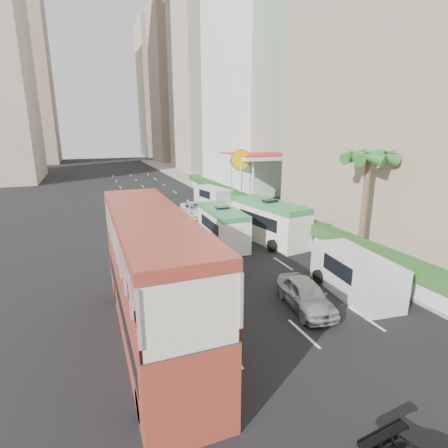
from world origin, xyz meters
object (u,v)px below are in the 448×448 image
car_silver_lane_b (305,308)px  van_asset (195,216)px  shell_station (257,178)px  double_decker_bus (152,277)px  panel_van_far (213,197)px  panel_van_near (355,274)px  minibus_far (269,222)px  palm_tree (364,207)px  car_silver_lane_a (211,268)px  minibus_near (222,226)px

car_silver_lane_b → van_asset: car_silver_lane_b is taller
car_silver_lane_b → shell_station: (9.14, 23.23, 2.75)m
double_decker_bus → panel_van_far: size_ratio=2.18×
panel_van_near → shell_station: 23.62m
minibus_far → car_silver_lane_b: bearing=-118.8°
panel_van_near → panel_van_far: bearing=95.2°
panel_van_far → palm_tree: 19.11m
car_silver_lane_b → palm_tree: 8.80m
car_silver_lane_a → palm_tree: size_ratio=0.69×
car_silver_lane_b → panel_van_far: bearing=88.9°
car_silver_lane_a → panel_van_near: (5.63, -5.68, 1.02)m
minibus_far → palm_tree: 6.79m
car_silver_lane_a → panel_van_near: panel_van_near is taller
minibus_near → panel_van_near: (3.25, -9.88, -0.27)m
panel_van_far → palm_tree: bearing=-90.2°
car_silver_lane_a → panel_van_far: 17.89m
minibus_near → panel_van_far: size_ratio=1.16×
car_silver_lane_b → palm_tree: (6.94, 4.23, 3.38)m
car_silver_lane_b → van_asset: 19.19m
palm_tree → shell_station: 19.14m
van_asset → minibus_far: minibus_far is taller
panel_van_far → car_silver_lane_a: bearing=-120.2°
van_asset → panel_van_far: bearing=52.3°
double_decker_bus → minibus_far: 13.94m
minibus_near → van_asset: bearing=87.1°
van_asset → panel_van_near: size_ratio=0.92×
palm_tree → car_silver_lane_a: bearing=168.6°
van_asset → minibus_near: minibus_near is taller
minibus_far → van_asset: bearing=96.7°
shell_station → minibus_near: bearing=-125.6°
van_asset → minibus_far: 10.03m
minibus_far → car_silver_lane_a: bearing=-158.5°
car_silver_lane_a → minibus_far: minibus_far is taller
panel_van_far → panel_van_near: bearing=-101.4°
van_asset → palm_tree: 16.61m
double_decker_bus → panel_van_far: 25.04m
car_silver_lane_b → shell_station: bearing=76.5°
shell_station → car_silver_lane_a: bearing=-124.2°
shell_station → van_asset: bearing=-154.8°
minibus_far → shell_station: (5.79, 13.57, 1.28)m
minibus_near → car_silver_lane_b: bearing=-88.3°
double_decker_bus → minibus_near: 12.21m
car_silver_lane_a → van_asset: size_ratio=0.94×
car_silver_lane_a → shell_station: 20.86m
minibus_near → panel_van_far: (3.75, 12.59, -0.28)m
car_silver_lane_a → panel_van_far: size_ratio=0.88×
double_decker_bus → van_asset: (7.41, 18.95, -2.53)m
shell_station → double_decker_bus: bearing=-124.8°
double_decker_bus → car_silver_lane_a: bearing=53.4°
panel_van_near → panel_van_far: panel_van_near is taller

